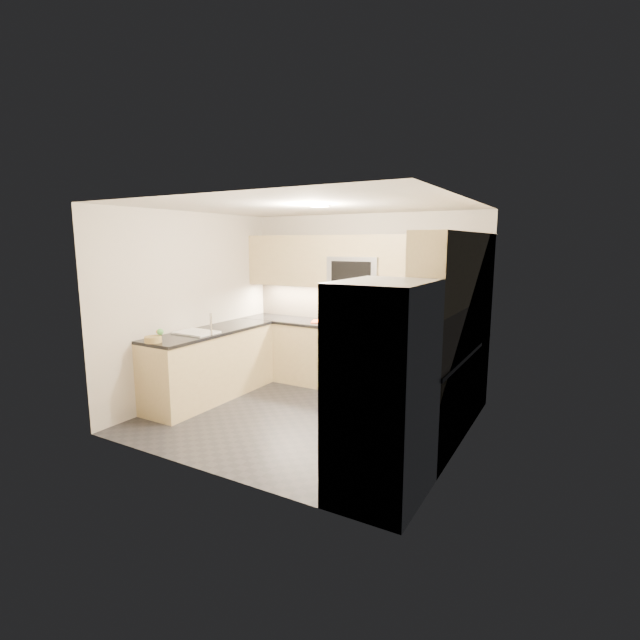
{
  "coord_description": "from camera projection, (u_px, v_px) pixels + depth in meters",
  "views": [
    {
      "loc": [
        2.8,
        -4.54,
        2.1
      ],
      "look_at": [
        0.0,
        0.35,
        1.15
      ],
      "focal_mm": 26.0,
      "sensor_mm": 36.0,
      "label": 1
    }
  ],
  "objects": [
    {
      "name": "wall_front",
      "position": [
        209.0,
        341.0,
        4.03
      ],
      "size": [
        3.6,
        0.02,
        2.5
      ],
      "primitive_type": "cube",
      "color": "#BEB6A6",
      "rests_on": "floor"
    },
    {
      "name": "floor",
      "position": [
        306.0,
        418.0,
        5.6
      ],
      "size": [
        3.6,
        3.2,
        0.0
      ],
      "primitive_type": "cube",
      "color": "#232429",
      "rests_on": "ground"
    },
    {
      "name": "base_cab_peninsula",
      "position": [
        211.0,
        366.0,
        6.27
      ],
      "size": [
        0.6,
        2.0,
        0.9
      ],
      "primitive_type": "cube",
      "color": "tan",
      "rests_on": "floor"
    },
    {
      "name": "microwave_door",
      "position": [
        351.0,
        272.0,
        6.35
      ],
      "size": [
        0.6,
        0.01,
        0.28
      ],
      "primitive_type": "cube",
      "color": "black",
      "rests_on": "microwave"
    },
    {
      "name": "dish_towel_blue",
      "position": [
        350.0,
        359.0,
        6.21
      ],
      "size": [
        0.19,
        0.02,
        0.36
      ],
      "primitive_type": "cube",
      "rotation": [
        0.0,
        0.0,
        0.03
      ],
      "color": "navy",
      "rests_on": "oven_handle"
    },
    {
      "name": "gas_range",
      "position": [
        352.0,
        359.0,
        6.62
      ],
      "size": [
        0.76,
        0.65,
        0.91
      ],
      "primitive_type": "cube",
      "color": "gray",
      "rests_on": "floor"
    },
    {
      "name": "countertop_peninsula",
      "position": [
        210.0,
        331.0,
        6.19
      ],
      "size": [
        0.63,
        2.0,
        0.04
      ],
      "primitive_type": "cube",
      "color": "black",
      "rests_on": "base_cab_peninsula"
    },
    {
      "name": "ceiling",
      "position": [
        304.0,
        206.0,
        5.19
      ],
      "size": [
        3.6,
        3.2,
        0.02
      ],
      "primitive_type": "cube",
      "color": "beige",
      "rests_on": "wall_back"
    },
    {
      "name": "wall_right",
      "position": [
        462.0,
        330.0,
        4.51
      ],
      "size": [
        0.02,
        3.2,
        2.5
      ],
      "primitive_type": "cube",
      "color": "#BEB6A6",
      "rests_on": "floor"
    },
    {
      "name": "range_cooktop",
      "position": [
        353.0,
        327.0,
        6.54
      ],
      "size": [
        0.76,
        0.65,
        0.03
      ],
      "primitive_type": "cube",
      "color": "black",
      "rests_on": "gas_range"
    },
    {
      "name": "countertop_back_right",
      "position": [
        429.0,
        334.0,
        6.03
      ],
      "size": [
        1.42,
        0.63,
        0.04
      ],
      "primitive_type": "cube",
      "color": "black",
      "rests_on": "base_cab_back_right"
    },
    {
      "name": "base_cab_right",
      "position": [
        433.0,
        399.0,
        4.92
      ],
      "size": [
        0.6,
        1.7,
        0.9
      ],
      "primitive_type": "cube",
      "color": "tan",
      "rests_on": "floor"
    },
    {
      "name": "countertop_right",
      "position": [
        435.0,
        356.0,
        4.84
      ],
      "size": [
        0.63,
        1.7,
        0.04
      ],
      "primitive_type": "cube",
      "color": "black",
      "rests_on": "base_cab_right"
    },
    {
      "name": "upper_cab_right",
      "position": [
        454.0,
        269.0,
        4.74
      ],
      "size": [
        0.35,
        1.95,
        0.75
      ],
      "primitive_type": "cube",
      "color": "tan",
      "rests_on": "wall_right"
    },
    {
      "name": "dish_towel_check",
      "position": [
        334.0,
        357.0,
        6.34
      ],
      "size": [
        0.18,
        0.08,
        0.35
      ],
      "primitive_type": "cube",
      "rotation": [
        0.0,
        0.0,
        0.39
      ],
      "color": "white",
      "rests_on": "oven_handle"
    },
    {
      "name": "countertop_back_left",
      "position": [
        289.0,
        320.0,
        7.1
      ],
      "size": [
        1.42,
        0.63,
        0.04
      ],
      "primitive_type": "cube",
      "color": "black",
      "rests_on": "base_cab_back_left"
    },
    {
      "name": "refrigerator",
      "position": [
        383.0,
        391.0,
        3.76
      ],
      "size": [
        0.7,
        0.9,
        1.8
      ],
      "primitive_type": "cube",
      "color": "#AAAEB2",
      "rests_on": "floor"
    },
    {
      "name": "upper_cab_back",
      "position": [
        358.0,
        262.0,
        6.52
      ],
      "size": [
        3.6,
        0.35,
        0.75
      ],
      "primitive_type": "cube",
      "color": "tan",
      "rests_on": "wall_back"
    },
    {
      "name": "fruit_orange",
      "position": [
        159.0,
        332.0,
        5.46
      ],
      "size": [
        0.06,
        0.06,
        0.06
      ],
      "primitive_type": "sphere",
      "color": "orange",
      "rests_on": "fruit_basket"
    },
    {
      "name": "oven_door_glass",
      "position": [
        342.0,
        364.0,
        6.34
      ],
      "size": [
        0.62,
        0.02,
        0.45
      ],
      "primitive_type": "cube",
      "color": "black",
      "rests_on": "gas_range"
    },
    {
      "name": "backsplash_right",
      "position": [
        471.0,
        328.0,
        4.91
      ],
      "size": [
        0.01,
        2.3,
        0.51
      ],
      "primitive_type": "cube",
      "color": "tan",
      "rests_on": "wall_right"
    },
    {
      "name": "base_cab_back_left",
      "position": [
        290.0,
        350.0,
        7.18
      ],
      "size": [
        1.42,
        0.6,
        0.9
      ],
      "primitive_type": "cube",
      "color": "tan",
      "rests_on": "floor"
    },
    {
      "name": "oven_handle",
      "position": [
        341.0,
        345.0,
        6.28
      ],
      "size": [
        0.6,
        0.02,
        0.02
      ],
      "primitive_type": "cylinder",
      "rotation": [
        0.0,
        1.57,
        0.0
      ],
      "color": "#B2B5BA",
      "rests_on": "gas_range"
    },
    {
      "name": "microwave",
      "position": [
        357.0,
        271.0,
        6.52
      ],
      "size": [
        0.76,
        0.4,
        0.4
      ],
      "primitive_type": "cube",
      "color": "#929499",
      "rests_on": "upper_cab_back"
    },
    {
      "name": "utensil_bowl",
      "position": [
        445.0,
        327.0,
        5.9
      ],
      "size": [
        0.37,
        0.37,
        0.17
      ],
      "primitive_type": "cylinder",
      "rotation": [
        0.0,
        0.0,
        -0.24
      ],
      "color": "green",
      "rests_on": "countertop_back_right"
    },
    {
      "name": "cutting_board",
      "position": [
        326.0,
        322.0,
        6.81
      ],
      "size": [
        0.48,
        0.41,
        0.01
      ],
      "primitive_type": "cube",
      "rotation": [
        0.0,
        0.0,
        0.38
      ],
      "color": "#F14716",
      "rests_on": "countertop_back_left"
    },
    {
      "name": "fruit_basket",
      "position": [
        153.0,
        339.0,
        5.41
      ],
      "size": [
        0.23,
        0.23,
        0.07
      ],
      "primitive_type": "cylinder",
      "rotation": [
        0.0,
        0.0,
        -0.19
      ],
      "color": "#A58A4D",
      "rests_on": "countertop_peninsula"
    },
    {
      "name": "fruit_apple",
      "position": [
        159.0,
        331.0,
        5.48
      ],
      "size": [
        0.06,
        0.06,
        0.06
      ],
      "primitive_type": "sphere",
      "color": "#B11421",
      "rests_on": "fruit_basket"
    },
    {
      "name": "sink_basin",
      "position": [
        196.0,
        338.0,
        5.98
      ],
      "size": [
        0.52,
        0.38,
        0.16
      ],
      "primitive_type": "cube",
      "color": "white",
      "rests_on": "base_cab_peninsula"
    },
    {
      "name": "wall_left",
      "position": [
        192.0,
        306.0,
        6.28
      ],
      "size": [
        0.02,
        3.2,
        2.5
      ],
      "primitive_type": "cube",
      "color": "#BEB6A6",
      "rests_on": "floor"
    },
    {
      "name": "backsplash_back",
      "position": [
        362.0,
        305.0,
        6.77
      ],
      "size": [
        3.6,
        0.01,
        0.51
      ],
      "primitive_type": "cube",
      "color": "tan",
      "rests_on": "wall_back"
    },
    {
      "name": "fruit_pear",
      "position": [
        160.0,
        332.0,
        5.45
      ],
      "size": [
        0.08,
        0.08,
        0.08
      ],
      "primitive_type": "sphere",
      "color": "#54AD4A",
      "rests_on": "fruit_basket"
    },
    {
      "name": "base_cab_back_right",
      "position": [
        427.0,
        369.0,
        6.11
      ],
      "size": [
        1.42,
        0.6,
        0.9
      ],
      "primitive_type": "cube",
      "color": "tan",
      "rests_on": "floor"
    },
    {
      "name": "wall_back",
      "position": [
        363.0,
        301.0,
        6.77
      ],
      "size": [
        3.6,
        0.02,
        2.5
      ],
      "primitive_type": "cube",
      "color": "#BEB6A6",
      "rests_on": "floor"
    },
    {
      "name": "fridge_handle_right",
      "position": [
        352.0,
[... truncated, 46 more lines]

